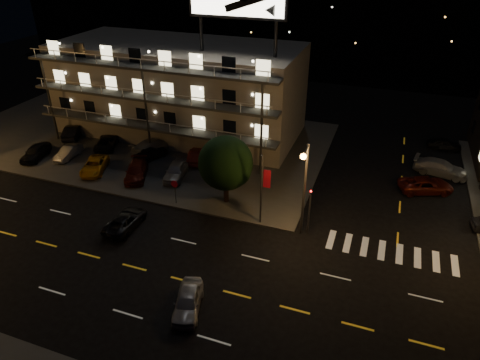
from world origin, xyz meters
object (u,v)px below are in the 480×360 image
(lot_car_2, at_px, (94,166))
(road_car_east, at_px, (188,301))
(tree, at_px, (225,164))
(lot_car_4, at_px, (176,170))
(road_car_west, at_px, (125,221))
(lot_car_7, at_px, (154,145))

(lot_car_2, bearing_deg, road_car_east, -58.00)
(tree, bearing_deg, road_car_east, -79.33)
(lot_car_4, distance_m, road_car_west, 8.78)
(road_car_east, bearing_deg, tree, 84.81)
(lot_car_4, bearing_deg, road_car_west, -101.97)
(lot_car_4, xyz_separation_m, road_car_east, (8.66, -15.14, -0.20))
(road_car_west, bearing_deg, lot_car_7, -70.87)
(lot_car_4, bearing_deg, lot_car_7, 128.04)
(road_car_west, bearing_deg, tree, -136.29)
(tree, xyz_separation_m, lot_car_4, (-6.26, 2.41, -2.99))
(lot_car_7, height_order, road_car_east, lot_car_7)
(lot_car_4, height_order, road_car_west, lot_car_4)
(tree, bearing_deg, lot_car_4, 158.94)
(tree, distance_m, lot_car_4, 7.34)
(lot_car_7, height_order, road_car_west, lot_car_7)
(tree, relative_size, lot_car_2, 1.40)
(road_car_west, bearing_deg, lot_car_2, -41.70)
(tree, height_order, lot_car_4, tree)
(lot_car_4, relative_size, road_car_west, 0.97)
(lot_car_7, distance_m, road_car_east, 23.77)
(lot_car_2, bearing_deg, road_car_west, -60.46)
(lot_car_4, height_order, lot_car_7, lot_car_7)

